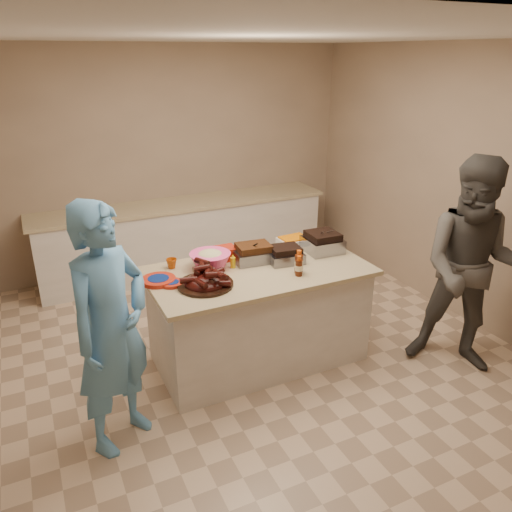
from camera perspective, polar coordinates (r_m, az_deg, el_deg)
name	(u,v)px	position (r m, az deg, el deg)	size (l,w,h in m)	color
room	(262,358)	(4.66, 0.65, -11.54)	(4.50, 5.00, 2.70)	tan
back_counter	(185,237)	(6.30, -8.13, 2.17)	(3.60, 0.64, 0.90)	silver
island	(258,357)	(4.66, 0.27, -11.51)	(1.87, 0.98, 0.89)	silver
rib_platter	(205,286)	(3.95, -5.80, -3.39)	(0.45, 0.45, 0.18)	#380B08
pulled_pork_tray	(254,261)	(4.38, -0.28, -0.60)	(0.34, 0.26, 0.10)	#47230F
brisket_tray	(285,262)	(4.38, 3.33, -0.65)	(0.29, 0.25, 0.09)	black
roasting_pan	(322,251)	(4.65, 7.55, 0.55)	(0.32, 0.32, 0.13)	gray
coleslaw_bowl	(211,269)	(4.26, -5.21, -1.44)	(0.35, 0.35, 0.24)	#FF4B9A
sausage_plate	(251,252)	(4.60, -0.58, 0.51)	(0.28, 0.28, 0.05)	silver
mac_cheese_dish	(293,244)	(4.80, 4.30, 1.39)	(0.28, 0.20, 0.07)	orange
bbq_bottle_a	(299,275)	(4.12, 4.89, -2.23)	(0.06, 0.06, 0.17)	#451909
bbq_bottle_b	(298,273)	(4.17, 4.88, -1.94)	(0.07, 0.07, 0.20)	#451909
mustard_bottle	(233,268)	(4.26, -2.64, -1.32)	(0.05, 0.05, 0.12)	gold
sauce_bowl	(247,258)	(4.45, -1.09, -0.25)	(0.12, 0.04, 0.12)	silver
plate_stack_large	(159,282)	(4.07, -11.07, -2.94)	(0.28, 0.28, 0.03)	#AA210F
plate_stack_small	(172,285)	(4.00, -9.57, -3.27)	(0.18, 0.18, 0.03)	#AA210F
plastic_cup	(172,268)	(4.31, -9.58, -1.36)	(0.09, 0.08, 0.09)	#A94708
basket_stack	(223,259)	(4.43, -3.75, -0.39)	(0.22, 0.17, 0.11)	#AA210F
guest_blue	(125,436)	(3.98, -14.77, -19.22)	(0.65, 1.78, 0.43)	#5A9DD6
guest_gray	(456,363)	(4.93, 21.90, -11.29)	(0.90, 1.86, 0.71)	#524E4A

